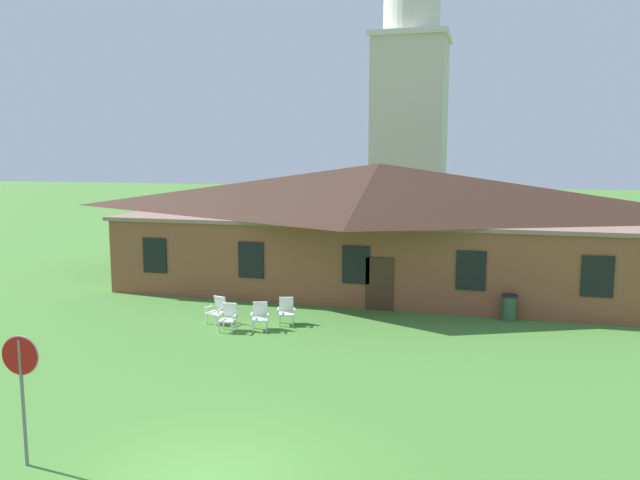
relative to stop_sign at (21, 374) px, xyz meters
name	(u,v)px	position (x,y,z in m)	size (l,w,h in m)	color
ground_plane	(204,480)	(3.67, 0.39, -1.90)	(200.00, 200.00, 0.00)	#477F33
brick_building	(379,223)	(3.67, 19.23, 0.97)	(22.94, 10.40, 5.64)	brown
dome_tower	(410,109)	(3.06, 34.52, 7.11)	(5.18, 5.18, 19.68)	beige
stop_sign	(21,374)	(0.00, 0.00, 0.00)	(0.80, 0.11, 2.67)	slate
lawn_chair_by_porch	(217,309)	(-0.76, 10.86, -1.40)	(0.74, 0.79, 0.96)	white
lawn_chair_near_door	(229,316)	(0.04, 10.01, -1.40)	(0.68, 0.71, 0.96)	white
lawn_chair_left_end	(260,315)	(1.04, 10.45, -1.40)	(0.75, 0.81, 0.96)	white
lawn_chair_middle	(286,310)	(1.70, 11.39, -1.40)	(0.75, 0.81, 0.96)	silver
trash_bin	(509,307)	(9.51, 13.93, -1.41)	(0.56, 0.56, 0.98)	#335638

